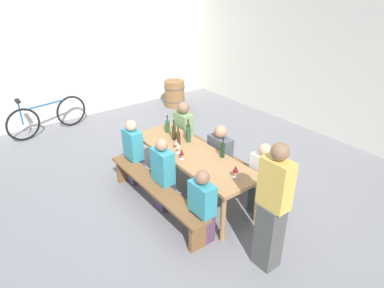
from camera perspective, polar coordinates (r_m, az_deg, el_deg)
The scene contains 25 objects.
ground_plane at distance 5.52m, azimuth 0.00°, elevation -8.37°, with size 24.00×24.00×0.00m, color slate.
back_wall at distance 7.57m, azimuth 23.81°, elevation 12.58°, with size 14.00×0.20×3.20m, color silver.
side_wall at distance 8.57m, azimuth -18.66°, elevation 14.86°, with size 0.20×7.90×3.20m, color silver.
tasting_table at distance 5.16m, azimuth 0.00°, elevation -2.24°, with size 2.32×0.75×0.75m.
bench_near at distance 5.00m, azimuth -6.24°, elevation -7.65°, with size 2.22×0.30×0.45m.
bench_far at distance 5.70m, azimuth 5.44°, elevation -2.98°, with size 2.22×0.30×0.45m.
wine_bottle_0 at distance 5.33m, azimuth -2.36°, elevation 1.00°, with size 0.07×0.07×0.29m.
wine_bottle_1 at distance 5.49m, azimuth -3.06°, elevation 1.97°, with size 0.07×0.07×0.34m.
wine_bottle_2 at distance 4.98m, azimuth 5.18°, elevation -0.97°, with size 0.07×0.07×0.31m.
wine_bottle_3 at distance 5.75m, azimuth -4.13°, elevation 2.99°, with size 0.08×0.08×0.31m.
wine_bottle_4 at distance 5.60m, azimuth -0.65°, elevation 2.32°, with size 0.07×0.07×0.30m.
wine_bottle_5 at distance 5.40m, azimuth -0.60°, elevation 1.61°, with size 0.07×0.07×0.33m.
wine_glass_0 at distance 4.49m, azimuth 7.36°, elevation -4.19°, with size 0.08×0.08×0.19m.
wine_glass_1 at distance 4.90m, azimuth -1.75°, elevation -1.40°, with size 0.07×0.07×0.17m.
wine_glass_2 at distance 5.18m, azimuth -2.69°, elevation 0.36°, with size 0.06×0.06×0.18m.
wine_glass_3 at distance 5.07m, azimuth -2.30°, elevation -0.30°, with size 0.06×0.06×0.17m.
seated_guest_near_0 at distance 5.66m, azimuth -9.79°, elevation -1.55°, with size 0.35×0.24×1.12m.
seated_guest_near_1 at distance 4.97m, azimuth -4.88°, elevation -5.36°, with size 0.36×0.24×1.14m.
seated_guest_near_2 at distance 4.39m, azimuth 1.68°, elevation -10.84°, with size 0.35×0.24×1.06m.
seated_guest_far_0 at distance 6.17m, azimuth -1.44°, elevation 1.76°, with size 0.36×0.24×1.18m.
seated_guest_far_1 at distance 5.51m, azimuth 4.67°, elevation -2.34°, with size 0.41×0.24×1.08m.
seated_guest_far_2 at distance 4.96m, azimuth 11.62°, elevation -6.07°, with size 0.34×0.24×1.12m.
standing_host at distance 3.97m, azimuth 13.34°, elevation -10.77°, with size 0.35×0.24×1.65m.
wine_barrel at distance 9.04m, azimuth -2.95°, elevation 8.49°, with size 0.56×0.56×0.68m.
parked_bicycle_0 at distance 8.06m, azimuth -23.11°, elevation 4.22°, with size 0.34×1.78×0.90m.
Camera 1 is at (3.59, -2.73, 3.18)m, focal length 31.73 mm.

